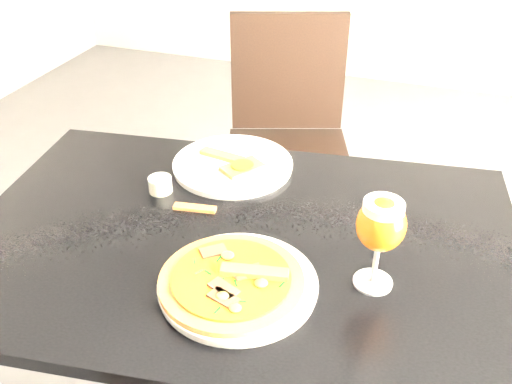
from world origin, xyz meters
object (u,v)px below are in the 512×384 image
at_px(dining_table, 240,267).
at_px(beer_glass, 381,225).
at_px(chair_far, 288,139).
at_px(pizza, 232,280).

relative_size(dining_table, beer_glass, 6.70).
distance_m(dining_table, chair_far, 0.90).
bearing_deg(chair_far, pizza, -98.79).
relative_size(dining_table, pizza, 4.66).
xyz_separation_m(dining_table, chair_far, (-0.14, 0.88, -0.14)).
xyz_separation_m(dining_table, beer_glass, (0.30, -0.06, 0.23)).
distance_m(pizza, beer_glass, 0.30).
height_order(chair_far, pizza, chair_far).
relative_size(chair_far, pizza, 3.42).
height_order(dining_table, pizza, pizza).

